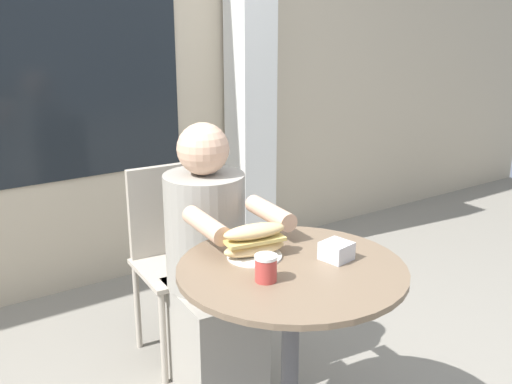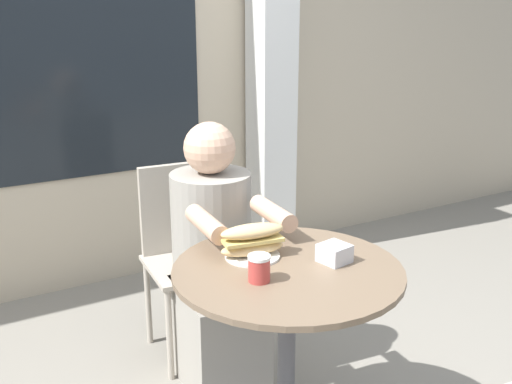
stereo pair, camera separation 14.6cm
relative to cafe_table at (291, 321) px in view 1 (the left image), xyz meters
The scene contains 8 objects.
storefront_wall 2.00m from the cafe_table, 90.04° to the left, with size 8.00×0.09×2.80m.
lattice_pillar 1.99m from the cafe_table, 60.25° to the left, with size 0.23×0.23×2.40m.
cafe_table is the anchor object (origin of this frame).
diner_chair 0.90m from the cafe_table, 88.84° to the left, with size 0.41×0.41×0.87m.
seated_diner 0.56m from the cafe_table, 89.14° to the left, with size 0.36×0.60×1.13m.
sandwich_on_plate 0.29m from the cafe_table, 113.13° to the left, with size 0.23×0.19×0.12m.
drink_cup 0.28m from the cafe_table, 163.35° to the right, with size 0.07×0.07×0.08m.
napkin_box 0.28m from the cafe_table, 13.35° to the right, with size 0.10×0.10×0.06m.
Camera 1 is at (-1.10, -1.40, 1.55)m, focal length 42.00 mm.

